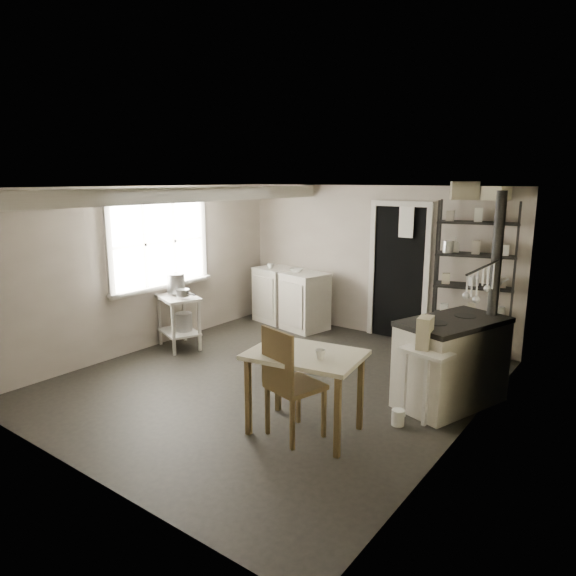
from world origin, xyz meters
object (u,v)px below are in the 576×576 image
Objects in this scene: flour_sack at (456,340)px; base_cabinets at (290,298)px; shelf_rack at (473,289)px; stove at (451,365)px; work_table at (305,395)px; chair at (296,387)px; stockpot at (176,283)px; prep_table at (179,321)px.

base_cabinets is at bearing -178.41° from flour_sack.
shelf_rack is 1.76m from stove.
flour_sack is at bearing 13.25° from base_cabinets.
shelf_rack reaches higher than flour_sack.
base_cabinets is at bearing 128.36° from work_table.
base_cabinets is 1.34× the size of work_table.
shelf_rack is at bearing 94.59° from chair.
shelf_rack is 1.97× the size of chair.
stockpot is 0.13× the size of shelf_rack.
flour_sack is at bearing 81.61° from work_table.
prep_table is 0.36× the size of shelf_rack.
work_table is at bearing -19.33° from stockpot.
chair is (2.93, -1.15, -0.45)m from stockpot.
prep_table and work_table have the same top height.
stockpot reaches higher than work_table.
shelf_rack is 0.73m from flour_sack.
base_cabinets is at bearing 73.09° from prep_table.
base_cabinets is 2.94m from shelf_rack.
stockpot is 3.91m from stove.
stockpot reaches higher than prep_table.
base_cabinets is 3.53m from stove.
chair reaches higher than stove.
stove is (3.79, 0.45, 0.04)m from prep_table.
stockpot is 3.18m from chair.
stockpot reaches higher than stove.
flour_sack is (3.33, 1.99, -0.16)m from prep_table.
chair is (-0.03, -0.12, 0.11)m from work_table.
work_table is 0.97× the size of chair.
stockpot is at bearing -155.15° from stove.
stove is (3.21, -1.46, -0.02)m from base_cabinets.
base_cabinets is 0.66× the size of shelf_rack.
work_table is 0.16m from chair.
stove is 1.83m from chair.
stove reaches higher than work_table.
base_cabinets is (0.58, 1.91, 0.06)m from prep_table.
base_cabinets is at bearing 168.75° from shelf_rack.
shelf_rack is 1.78× the size of stove.
stove is (3.86, 0.42, -0.50)m from stockpot.
flour_sack is (-0.14, -0.12, -0.71)m from shelf_rack.
flour_sack is at bearing -155.29° from shelf_rack.
base_cabinets reaches higher than prep_table.
work_table is (2.31, -2.92, -0.08)m from base_cabinets.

